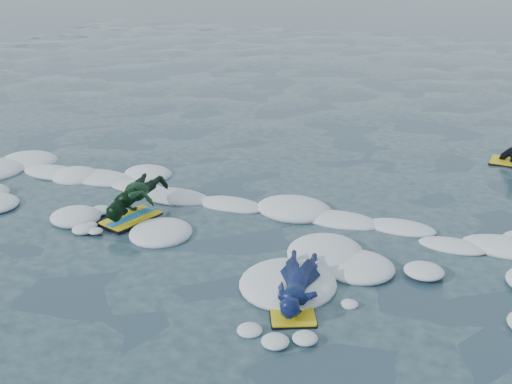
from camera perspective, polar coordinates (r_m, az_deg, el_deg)
ground at (r=8.95m, az=-6.05°, el=-4.76°), size 120.00×120.00×0.00m
foam_band at (r=9.78m, az=-3.28°, el=-2.24°), size 12.00×3.10×0.30m
prone_woman_unit at (r=7.59m, az=3.69°, el=-8.32°), size 0.85×1.51×0.36m
prone_child_unit at (r=9.84m, az=-10.57°, el=-0.73°), size 0.73×1.37×0.52m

